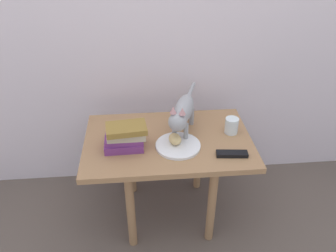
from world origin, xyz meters
The scene contains 9 objects.
ground_plane centered at (0.00, 0.00, 0.00)m, with size 6.00×6.00×0.00m, color brown.
back_panel centered at (0.00, 0.40, 1.10)m, with size 4.00×0.04×2.20m, color silver.
side_table centered at (0.00, 0.00, 0.46)m, with size 0.86×0.55×0.53m.
plate centered at (0.04, -0.07, 0.54)m, with size 0.22×0.22×0.01m, color white.
bread_roll centered at (0.03, -0.06, 0.57)m, with size 0.08×0.06×0.05m, color #E0BC7A.
cat centered at (0.08, 0.04, 0.66)m, with size 0.20×0.46×0.23m.
book_stack centered at (-0.21, -0.05, 0.60)m, with size 0.21×0.15×0.13m.
candle_jar centered at (0.34, 0.03, 0.57)m, with size 0.07×0.07×0.08m.
tv_remote centered at (0.29, -0.16, 0.54)m, with size 0.15×0.04×0.02m, color black.
Camera 1 is at (-0.13, -1.42, 1.53)m, focal length 36.08 mm.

